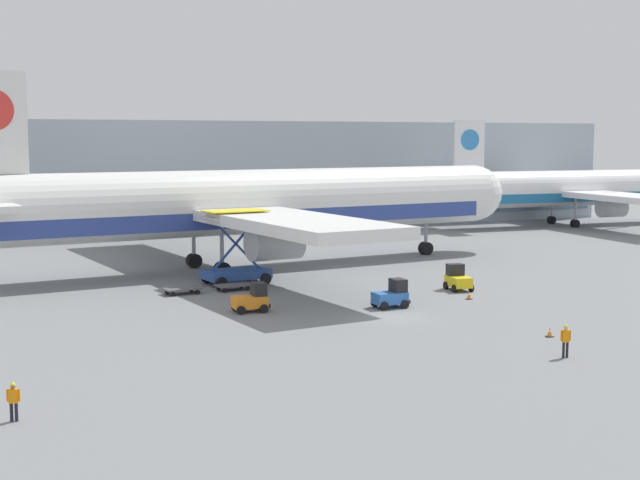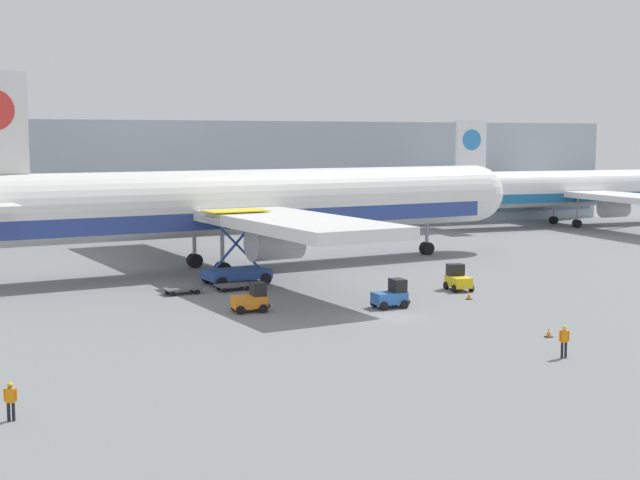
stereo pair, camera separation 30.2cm
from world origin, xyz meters
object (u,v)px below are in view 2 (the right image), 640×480
at_px(traffic_cone_far, 549,332).
at_px(baggage_tug_foreground, 458,279).
at_px(baggage_tug_mid, 392,295).
at_px(traffic_cone_near, 469,295).
at_px(scissor_lift_loader, 236,256).
at_px(ground_crew_far, 564,338).
at_px(ground_crew_near, 11,398).
at_px(baggage_dolly_lead, 183,289).
at_px(baggage_tug_far, 252,299).
at_px(baggage_dolly_second, 234,285).
at_px(airplane_distant, 583,190).
at_px(airplane_main, 242,205).

bearing_deg(traffic_cone_far, baggage_tug_foreground, 77.74).
bearing_deg(baggage_tug_mid, traffic_cone_near, 5.07).
distance_m(scissor_lift_loader, ground_crew_far, 31.88).
distance_m(baggage_tug_foreground, baggage_tug_mid, 9.23).
distance_m(baggage_tug_foreground, traffic_cone_far, 16.83).
bearing_deg(ground_crew_far, ground_crew_near, -160.26).
relative_size(ground_crew_near, traffic_cone_far, 2.79).
distance_m(baggage_dolly_lead, traffic_cone_near, 21.57).
xyz_separation_m(baggage_tug_far, traffic_cone_far, (14.01, -14.17, -0.59)).
xyz_separation_m(scissor_lift_loader, baggage_dolly_second, (-1.13, -3.05, -1.86)).
bearing_deg(scissor_lift_loader, airplane_distant, 19.48).
height_order(airplane_distant, ground_crew_near, airplane_distant).
xyz_separation_m(baggage_dolly_lead, baggage_dolly_second, (4.08, 0.10, 0.00)).
bearing_deg(baggage_dolly_second, baggage_tug_mid, -60.81).
bearing_deg(baggage_tug_foreground, baggage_tug_far, 103.62).
distance_m(scissor_lift_loader, ground_crew_near, 36.13).
bearing_deg(airplane_distant, baggage_tug_mid, -137.26).
relative_size(airplane_main, baggage_tug_mid, 23.32).
xyz_separation_m(ground_crew_near, traffic_cone_near, (32.86, 17.28, -0.66)).
bearing_deg(baggage_tug_far, baggage_tug_mid, -11.71).
xyz_separation_m(baggage_dolly_second, ground_crew_far, (10.29, -27.47, 0.68)).
bearing_deg(baggage_tug_mid, ground_crew_far, -83.74).
bearing_deg(ground_crew_near, baggage_dolly_second, 75.96).
height_order(baggage_tug_far, traffic_cone_near, baggage_tug_far).
bearing_deg(baggage_dolly_lead, baggage_tug_far, -79.98).
height_order(baggage_tug_far, baggage_dolly_lead, baggage_tug_far).
height_order(airplane_main, ground_crew_near, airplane_main).
bearing_deg(baggage_tug_far, baggage_dolly_second, 82.82).
distance_m(baggage_tug_far, traffic_cone_near, 16.36).
relative_size(baggage_tug_foreground, baggage_dolly_lead, 0.69).
height_order(scissor_lift_loader, baggage_tug_far, scissor_lift_loader).
relative_size(airplane_distant, baggage_dolly_lead, 12.82).
distance_m(scissor_lift_loader, traffic_cone_far, 28.51).
height_order(airplane_main, airplane_distant, airplane_main).
bearing_deg(ground_crew_near, scissor_lift_loader, 77.09).
bearing_deg(traffic_cone_near, baggage_tug_far, 174.60).
xyz_separation_m(baggage_dolly_second, traffic_cone_near, (14.92, -10.33, -0.08)).
xyz_separation_m(airplane_distant, traffic_cone_near, (-44.44, -43.01, -4.55)).
relative_size(airplane_distant, baggage_dolly_second, 12.82).
relative_size(ground_crew_far, traffic_cone_near, 2.84).
bearing_deg(baggage_tug_mid, ground_crew_near, -148.66).
distance_m(baggage_tug_mid, traffic_cone_far, 12.73).
xyz_separation_m(scissor_lift_loader, ground_crew_far, (9.16, -30.52, -1.17)).
bearing_deg(airplane_distant, baggage_tug_far, -143.45).
height_order(baggage_tug_foreground, ground_crew_far, baggage_tug_foreground).
relative_size(baggage_dolly_second, ground_crew_far, 2.08).
bearing_deg(baggage_tug_mid, traffic_cone_far, -70.47).
bearing_deg(airplane_main, traffic_cone_far, -82.96).
distance_m(baggage_tug_foreground, traffic_cone_near, 4.07).
height_order(baggage_tug_foreground, traffic_cone_near, baggage_tug_foreground).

